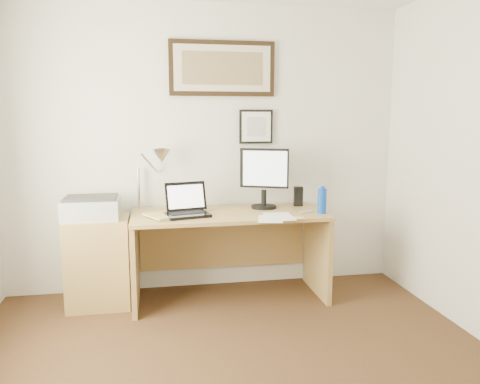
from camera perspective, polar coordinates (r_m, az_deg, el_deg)
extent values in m
cube|color=silver|center=(4.17, -4.20, 5.19)|extent=(3.50, 0.02, 2.50)
cube|color=olive|center=(4.03, -16.82, -8.18)|extent=(0.50, 0.40, 0.73)
cylinder|color=#0E3FB6|center=(3.91, 9.98, -1.08)|extent=(0.07, 0.07, 0.20)
cylinder|color=#0E3FB6|center=(3.89, 10.02, 0.54)|extent=(0.04, 0.04, 0.02)
cube|color=black|center=(4.20, 7.12, -0.53)|extent=(0.09, 0.08, 0.17)
cube|color=white|center=(3.66, 3.74, -3.29)|extent=(0.25, 0.31, 0.00)
cube|color=white|center=(3.74, 4.78, -3.00)|extent=(0.24, 0.33, 0.00)
cube|color=#E5CA6C|center=(3.69, 7.22, -3.13)|extent=(0.09, 0.09, 0.01)
cylinder|color=silver|center=(3.92, 8.07, -2.40)|extent=(0.14, 0.06, 0.02)
imported|color=tan|center=(3.71, -10.87, -3.09)|extent=(0.32, 0.35, 0.02)
cube|color=olive|center=(3.90, -1.35, -2.72)|extent=(1.60, 0.70, 0.03)
cube|color=olive|center=(3.96, -12.68, -8.39)|extent=(0.04, 0.65, 0.72)
cube|color=olive|center=(4.18, 9.38, -7.33)|extent=(0.04, 0.65, 0.72)
cube|color=olive|center=(4.28, -2.02, -5.55)|extent=(1.50, 0.03, 0.55)
cube|color=black|center=(3.77, -6.45, -2.79)|extent=(0.39, 0.31, 0.02)
cube|color=black|center=(3.79, -6.48, -2.49)|extent=(0.30, 0.19, 0.00)
cube|color=black|center=(3.87, -6.62, -0.53)|extent=(0.35, 0.15, 0.23)
cube|color=white|center=(3.86, -6.61, -0.55)|extent=(0.30, 0.12, 0.18)
cylinder|color=black|center=(4.09, 2.91, -1.81)|extent=(0.22, 0.22, 0.02)
cylinder|color=black|center=(4.08, 2.92, -0.71)|extent=(0.04, 0.04, 0.14)
cube|color=black|center=(4.03, 2.98, 2.91)|extent=(0.40, 0.19, 0.34)
cube|color=silver|center=(4.01, 3.05, 2.88)|extent=(0.35, 0.15, 0.30)
cube|color=#ACACAF|center=(3.93, -17.67, -1.96)|extent=(0.44, 0.34, 0.16)
cube|color=#2F2F2F|center=(3.91, -17.74, -0.66)|extent=(0.40, 0.30, 0.02)
cylinder|color=silver|center=(4.11, -12.24, 0.45)|extent=(0.02, 0.02, 0.36)
cylinder|color=silver|center=(4.02, -10.95, 3.46)|extent=(0.15, 0.23, 0.19)
cone|color=silver|center=(3.96, -9.53, 4.28)|extent=(0.16, 0.18, 0.15)
cube|color=black|center=(4.18, -2.17, 14.82)|extent=(0.92, 0.03, 0.47)
cube|color=beige|center=(4.16, -2.13, 14.84)|extent=(0.84, 0.01, 0.39)
cube|color=brown|center=(4.16, -2.12, 14.85)|extent=(0.70, 0.00, 0.28)
cube|color=black|center=(4.21, 1.96, 7.96)|extent=(0.30, 0.02, 0.30)
cube|color=white|center=(4.20, 2.00, 7.96)|extent=(0.26, 0.00, 0.26)
cube|color=#AAAFB4|center=(4.19, 2.01, 7.96)|extent=(0.17, 0.00, 0.17)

